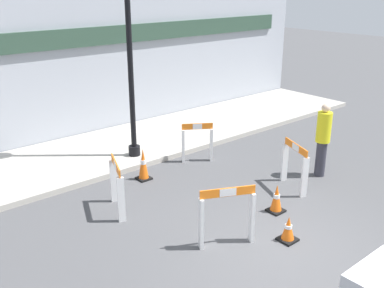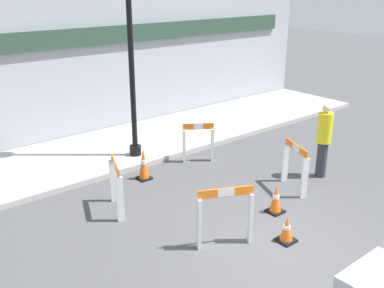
# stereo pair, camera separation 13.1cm
# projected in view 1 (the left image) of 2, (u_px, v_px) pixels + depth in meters

# --- Properties ---
(ground_plane) EXTENTS (60.00, 60.00, 0.00)m
(ground_plane) POSITION_uv_depth(u_px,v_px,m) (285.00, 255.00, 7.36)
(ground_plane) COLOR #4C4C4F
(sidewalk_slab) EXTENTS (18.00, 2.95, 0.13)m
(sidewalk_slab) POSITION_uv_depth(u_px,v_px,m) (102.00, 152.00, 11.62)
(sidewalk_slab) COLOR #ADA89E
(sidewalk_slab) RESTS_ON ground_plane
(storefront_facade) EXTENTS (18.00, 0.22, 5.50)m
(storefront_facade) POSITION_uv_depth(u_px,v_px,m) (66.00, 40.00, 11.80)
(storefront_facade) COLOR #A3A8B2
(storefront_facade) RESTS_ON ground_plane
(streetlamp_post) EXTENTS (0.44, 0.44, 5.49)m
(streetlamp_post) POSITION_uv_depth(u_px,v_px,m) (128.00, 9.00, 10.01)
(streetlamp_post) COLOR black
(streetlamp_post) RESTS_ON sidewalk_slab
(barricade_0) EXTENTS (0.46, 0.90, 1.04)m
(barricade_0) POSITION_uv_depth(u_px,v_px,m) (117.00, 184.00, 8.58)
(barricade_0) COLOR white
(barricade_0) RESTS_ON ground_plane
(barricade_1) EXTENTS (0.91, 0.54, 1.06)m
(barricade_1) POSITION_uv_depth(u_px,v_px,m) (227.00, 214.00, 7.46)
(barricade_1) COLOR white
(barricade_1) RESTS_ON ground_plane
(barricade_2) EXTENTS (0.48, 0.89, 1.02)m
(barricade_2) POSITION_uv_depth(u_px,v_px,m) (295.00, 164.00, 9.54)
(barricade_2) COLOR white
(barricade_2) RESTS_ON ground_plane
(barricade_3) EXTENTS (0.71, 0.52, 0.98)m
(barricade_3) POSITION_uv_depth(u_px,v_px,m) (197.00, 141.00, 11.01)
(barricade_3) COLOR white
(barricade_3) RESTS_ON ground_plane
(traffic_cone_0) EXTENTS (0.30, 0.30, 0.57)m
(traffic_cone_0) POSITION_uv_depth(u_px,v_px,m) (276.00, 199.00, 8.65)
(traffic_cone_0) COLOR black
(traffic_cone_0) RESTS_ON ground_plane
(traffic_cone_1) EXTENTS (0.30, 0.30, 0.73)m
(traffic_cone_1) POSITION_uv_depth(u_px,v_px,m) (143.00, 165.00, 10.04)
(traffic_cone_1) COLOR black
(traffic_cone_1) RESTS_ON ground_plane
(traffic_cone_2) EXTENTS (0.30, 0.30, 0.46)m
(traffic_cone_2) POSITION_uv_depth(u_px,v_px,m) (288.00, 229.00, 7.70)
(traffic_cone_2) COLOR black
(traffic_cone_2) RESTS_ON ground_plane
(person_worker) EXTENTS (0.41, 0.41, 1.70)m
(person_worker) POSITION_uv_depth(u_px,v_px,m) (323.00, 138.00, 10.06)
(person_worker) COLOR #33333D
(person_worker) RESTS_ON ground_plane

